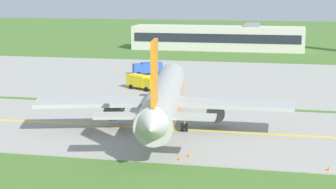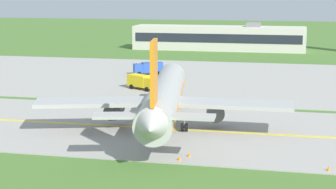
# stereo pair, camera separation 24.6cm
# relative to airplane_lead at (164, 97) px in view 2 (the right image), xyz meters

# --- Properties ---
(ground_plane) EXTENTS (500.00, 500.00, 0.00)m
(ground_plane) POSITION_rel_airplane_lead_xyz_m (-1.36, -0.43, -4.13)
(ground_plane) COLOR #47702D
(taxiway_strip) EXTENTS (240.00, 28.00, 0.10)m
(taxiway_strip) POSITION_rel_airplane_lead_xyz_m (-1.36, -0.43, -4.08)
(taxiway_strip) COLOR #9E9B93
(taxiway_strip) RESTS_ON ground
(apron_pad) EXTENTS (140.00, 52.00, 0.10)m
(apron_pad) POSITION_rel_airplane_lead_xyz_m (8.64, 41.57, -4.08)
(apron_pad) COLOR #9E9B93
(apron_pad) RESTS_ON ground
(taxiway_centreline) EXTENTS (220.00, 0.60, 0.01)m
(taxiway_centreline) POSITION_rel_airplane_lead_xyz_m (-1.36, -0.43, -4.03)
(taxiway_centreline) COLOR yellow
(taxiway_centreline) RESTS_ON taxiway_strip
(airplane_lead) EXTENTS (32.21, 39.59, 12.70)m
(airplane_lead) POSITION_rel_airplane_lead_xyz_m (0.00, 0.00, 0.00)
(airplane_lead) COLOR #ADADA8
(airplane_lead) RESTS_ON ground
(service_truck_baggage) EXTENTS (6.27, 4.57, 2.60)m
(service_truck_baggage) POSITION_rel_airplane_lead_xyz_m (-13.39, 43.78, -2.60)
(service_truck_baggage) COLOR #264CA5
(service_truck_baggage) RESTS_ON ground
(service_truck_fuel) EXTENTS (6.20, 4.83, 2.60)m
(service_truck_fuel) POSITION_rel_airplane_lead_xyz_m (-10.08, 26.62, -2.60)
(service_truck_fuel) COLOR yellow
(service_truck_fuel) RESTS_ON ground
(terminal_building) EXTENTS (49.51, 10.01, 8.08)m
(terminal_building) POSITION_rel_airplane_lead_xyz_m (-5.52, 95.49, -0.67)
(terminal_building) COLOR beige
(terminal_building) RESTS_ON ground
(traffic_cone_near_edge) EXTENTS (0.44, 0.44, 0.60)m
(traffic_cone_near_edge) POSITION_rel_airplane_lead_xyz_m (5.38, -11.72, -3.83)
(traffic_cone_near_edge) COLOR orange
(traffic_cone_near_edge) RESTS_ON ground
(traffic_cone_mid_edge) EXTENTS (0.44, 0.44, 0.60)m
(traffic_cone_mid_edge) POSITION_rel_airplane_lead_xyz_m (4.62, -13.23, -3.83)
(traffic_cone_mid_edge) COLOR orange
(traffic_cone_mid_edge) RESTS_ON ground
(traffic_cone_far_edge) EXTENTS (0.44, 0.44, 0.60)m
(traffic_cone_far_edge) POSITION_rel_airplane_lead_xyz_m (19.63, -13.44, -3.83)
(traffic_cone_far_edge) COLOR orange
(traffic_cone_far_edge) RESTS_ON ground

